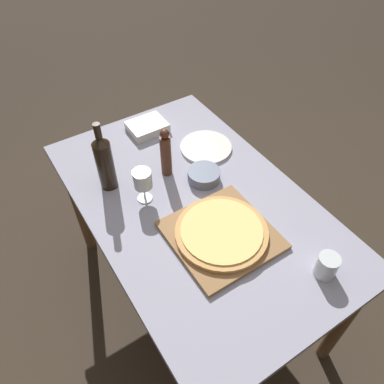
% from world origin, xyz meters
% --- Properties ---
extents(ground_plane, '(12.00, 12.00, 0.00)m').
position_xyz_m(ground_plane, '(0.00, 0.00, 0.00)').
color(ground_plane, '#382D23').
extents(dining_table, '(0.84, 1.36, 0.77)m').
position_xyz_m(dining_table, '(0.00, 0.00, 0.66)').
color(dining_table, '#9393A8').
rests_on(dining_table, ground_plane).
extents(cutting_board, '(0.37, 0.37, 0.02)m').
position_xyz_m(cutting_board, '(-0.01, -0.20, 0.78)').
color(cutting_board, olive).
rests_on(cutting_board, dining_table).
extents(pizza, '(0.35, 0.35, 0.02)m').
position_xyz_m(pizza, '(-0.01, -0.20, 0.80)').
color(pizza, tan).
rests_on(pizza, cutting_board).
extents(wine_bottle, '(0.07, 0.07, 0.32)m').
position_xyz_m(wine_bottle, '(-0.26, 0.27, 0.90)').
color(wine_bottle, black).
rests_on(wine_bottle, dining_table).
extents(pepper_mill, '(0.05, 0.05, 0.24)m').
position_xyz_m(pepper_mill, '(-0.01, 0.21, 0.88)').
color(pepper_mill, '#4C2819').
rests_on(pepper_mill, dining_table).
extents(wine_glass, '(0.07, 0.07, 0.15)m').
position_xyz_m(wine_glass, '(-0.17, 0.12, 0.88)').
color(wine_glass, silver).
rests_on(wine_glass, dining_table).
extents(small_bowl, '(0.14, 0.14, 0.05)m').
position_xyz_m(small_bowl, '(0.10, 0.09, 0.79)').
color(small_bowl, slate).
rests_on(small_bowl, dining_table).
extents(drinking_tumbler, '(0.07, 0.07, 0.09)m').
position_xyz_m(drinking_tumbler, '(0.19, -0.52, 0.81)').
color(drinking_tumbler, silver).
rests_on(drinking_tumbler, dining_table).
extents(dinner_plate, '(0.24, 0.24, 0.01)m').
position_xyz_m(dinner_plate, '(0.23, 0.25, 0.77)').
color(dinner_plate, silver).
rests_on(dinner_plate, dining_table).
extents(food_container, '(0.18, 0.15, 0.04)m').
position_xyz_m(food_container, '(0.06, 0.52, 0.79)').
color(food_container, beige).
rests_on(food_container, dining_table).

